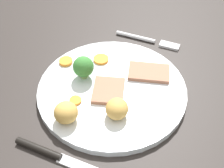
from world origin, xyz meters
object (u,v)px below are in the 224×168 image
(carrot_coin_side, at_px, (101,59))
(roast_potato_right, at_px, (117,109))
(carrot_coin_back, at_px, (66,61))
(fork, at_px, (149,40))
(meat_slice_main, at_px, (109,91))
(dinner_plate, at_px, (112,90))
(meat_slice_under, at_px, (149,72))
(broccoli_floret, at_px, (83,67))
(roast_potato_left, at_px, (66,113))
(knife, at_px, (56,156))
(carrot_coin_front, at_px, (75,101))

(carrot_coin_side, bearing_deg, roast_potato_right, 37.36)
(roast_potato_right, bearing_deg, carrot_coin_side, -142.64)
(carrot_coin_back, bearing_deg, fork, 140.93)
(meat_slice_main, distance_m, carrot_coin_back, 0.12)
(dinner_plate, bearing_deg, meat_slice_under, 142.75)
(broccoli_floret, relative_size, fork, 0.31)
(meat_slice_main, xyz_separation_m, roast_potato_left, (0.09, -0.04, 0.01))
(carrot_coin_side, bearing_deg, knife, 8.35)
(meat_slice_main, distance_m, fork, 0.20)
(fork, bearing_deg, meat_slice_main, -96.18)
(meat_slice_main, height_order, fork, meat_slice_main)
(meat_slice_under, xyz_separation_m, carrot_coin_side, (0.00, -0.11, -0.00))
(carrot_coin_front, height_order, carrot_coin_back, carrot_coin_back)
(roast_potato_left, xyz_separation_m, roast_potato_right, (-0.05, 0.08, -0.00))
(carrot_coin_back, relative_size, carrot_coin_side, 0.88)
(carrot_coin_front, bearing_deg, knife, 13.00)
(meat_slice_main, xyz_separation_m, carrot_coin_front, (0.05, -0.05, -0.00))
(carrot_coin_back, bearing_deg, dinner_plate, 78.23)
(roast_potato_left, bearing_deg, broccoli_floret, -167.24)
(meat_slice_main, height_order, roast_potato_right, roast_potato_right)
(dinner_plate, relative_size, broccoli_floret, 6.02)
(roast_potato_right, relative_size, fork, 0.28)
(dinner_plate, distance_m, carrot_coin_front, 0.08)
(meat_slice_under, bearing_deg, broccoli_floret, -61.06)
(carrot_coin_side, distance_m, broccoli_floret, 0.06)
(carrot_coin_front, xyz_separation_m, broccoli_floret, (-0.06, -0.02, 0.02))
(roast_potato_left, xyz_separation_m, knife, (0.07, 0.02, -0.03))
(roast_potato_left, xyz_separation_m, carrot_coin_back, (-0.13, -0.08, -0.02))
(meat_slice_under, height_order, knife, meat_slice_under)
(roast_potato_left, distance_m, carrot_coin_front, 0.05)
(meat_slice_main, height_order, knife, meat_slice_main)
(carrot_coin_back, bearing_deg, carrot_coin_front, 40.28)
(meat_slice_under, xyz_separation_m, roast_potato_right, (0.12, -0.01, 0.01))
(roast_potato_left, distance_m, fork, 0.29)
(carrot_coin_side, height_order, fork, carrot_coin_side)
(meat_slice_under, relative_size, fork, 0.54)
(dinner_plate, relative_size, carrot_coin_side, 9.11)
(roast_potato_left, bearing_deg, dinner_plate, 159.31)
(carrot_coin_front, bearing_deg, meat_slice_main, 136.34)
(dinner_plate, relative_size, roast_potato_right, 6.81)
(dinner_plate, distance_m, knife, 0.17)
(dinner_plate, bearing_deg, knife, -7.04)
(meat_slice_under, bearing_deg, dinner_plate, -37.25)
(meat_slice_main, height_order, carrot_coin_front, meat_slice_main)
(meat_slice_main, bearing_deg, knife, -7.27)
(roast_potato_right, bearing_deg, knife, -27.11)
(meat_slice_under, height_order, carrot_coin_back, meat_slice_under)
(broccoli_floret, xyz_separation_m, fork, (-0.18, 0.07, -0.04))
(carrot_coin_side, bearing_deg, fork, 151.62)
(broccoli_floret, bearing_deg, carrot_coin_side, 172.11)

